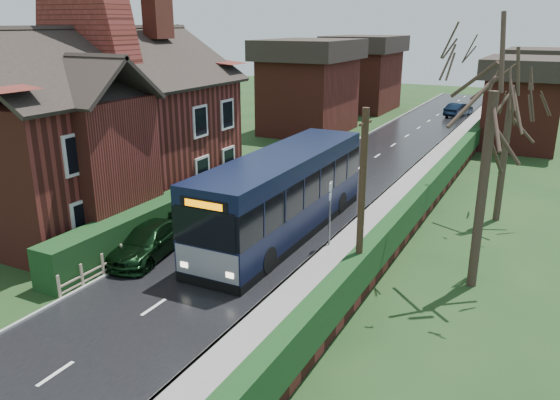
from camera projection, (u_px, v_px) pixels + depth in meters
The scene contains 18 objects.
ground at pixel (190, 283), 19.55m from camera, with size 140.00×140.00×0.00m, color #27401B.
road at pixel (306, 204), 28.01m from camera, with size 6.00×100.00×0.02m, color black.
pavement at pixel (387, 216), 26.14m from camera, with size 2.50×100.00×0.14m, color slate.
kerb_right at pixel (363, 212), 26.67m from camera, with size 0.12×100.00×0.14m, color gray.
kerb_left at pixel (254, 195), 29.32m from camera, with size 0.12×100.00×0.10m, color gray.
front_hedge at pixel (185, 206), 25.23m from camera, with size 1.20×16.00×1.60m, color #133215.
picket_fence at pixel (198, 216), 25.01m from camera, with size 0.10×16.00×0.90m, color tan, non-canonical shape.
right_wall_hedge at pixel (421, 202), 25.18m from camera, with size 0.60×50.00×1.80m.
brick_house at pixel (96, 122), 26.03m from camera, with size 9.30×14.60×10.30m.
bus at pixel (283, 195), 23.54m from camera, with size 2.80×11.93×3.62m.
car_silver at pixel (241, 194), 27.53m from camera, with size 1.57×3.91×1.33m, color #BABBBF.
car_green at pixel (148, 241), 21.63m from camera, with size 1.79×4.40×1.28m, color black.
car_distant at pixel (459, 110), 54.14m from camera, with size 1.41×4.04×1.33m, color black.
bus_stop_sign at pixel (330, 205), 22.05m from camera, with size 0.16×0.43×2.86m.
telegraph_pole at pixel (361, 209), 17.19m from camera, with size 0.22×0.84×6.49m.
tree_right_near at pixel (496, 76), 17.15m from camera, with size 4.52×4.52×9.76m.
tree_right_far at pixel (513, 86), 23.90m from camera, with size 4.32×4.32×8.34m.
tree_house_side at pixel (179, 57), 32.11m from camera, with size 4.09×4.09×9.29m.
Camera 1 is at (10.94, -14.24, 8.89)m, focal length 35.00 mm.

